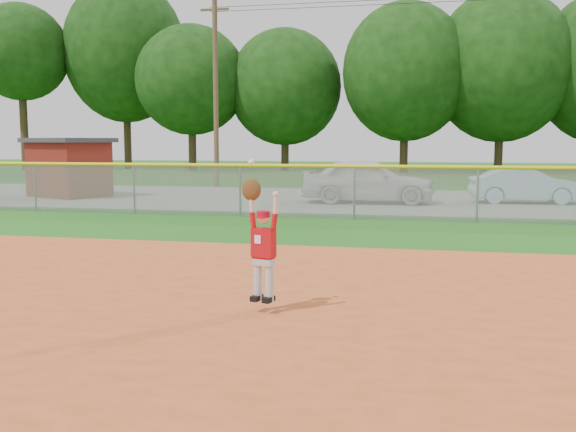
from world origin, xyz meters
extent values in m
plane|color=#1B5413|center=(0.00, 0.00, 0.00)|extent=(120.00, 120.00, 0.00)
cube|color=#B04A1F|center=(0.00, -3.00, 0.02)|extent=(24.00, 16.00, 0.04)
cube|color=slate|center=(0.00, 16.00, 0.01)|extent=(44.00, 10.00, 0.03)
imported|color=silver|center=(-0.01, 14.72, 0.82)|extent=(4.71, 2.06, 1.58)
imported|color=#99C9E4|center=(5.40, 15.75, 0.65)|extent=(3.85, 1.60, 1.24)
cube|color=#5F150D|center=(-11.72, 14.90, 1.07)|extent=(3.35, 3.00, 2.14)
cube|color=#333338|center=(-11.72, 14.90, 2.23)|extent=(3.80, 3.46, 0.17)
cube|color=gray|center=(0.00, 10.00, 0.75)|extent=(40.00, 0.03, 1.50)
cylinder|color=yellow|center=(0.00, 10.00, 1.50)|extent=(40.00, 0.10, 0.10)
cylinder|color=gray|center=(-10.00, 10.00, 0.75)|extent=(0.06, 0.06, 1.50)
cylinder|color=gray|center=(-6.67, 10.00, 0.75)|extent=(0.06, 0.06, 1.50)
cylinder|color=gray|center=(-3.33, 10.00, 0.75)|extent=(0.06, 0.06, 1.50)
cylinder|color=gray|center=(0.00, 10.00, 0.75)|extent=(0.06, 0.06, 1.50)
cylinder|color=gray|center=(3.33, 10.00, 0.75)|extent=(0.06, 0.06, 1.50)
cylinder|color=#4C3823|center=(-8.00, 22.00, 4.50)|extent=(0.24, 0.24, 9.00)
cube|color=#4C3823|center=(-8.00, 22.00, 8.40)|extent=(1.40, 0.10, 0.10)
cylinder|color=black|center=(1.00, 22.00, 8.30)|extent=(18.50, 0.02, 0.02)
cylinder|color=#422D1C|center=(-27.25, 35.02, 2.93)|extent=(0.56, 0.56, 5.87)
ellipsoid|color=#193F0F|center=(-27.25, 35.02, 8.67)|extent=(6.95, 6.95, 7.05)
cylinder|color=#422D1C|center=(-20.61, 38.40, 3.05)|extent=(0.56, 0.56, 6.10)
ellipsoid|color=#193F0F|center=(-20.61, 38.40, 9.01)|extent=(9.19, 9.19, 10.85)
cylinder|color=#422D1C|center=(-14.62, 36.53, 2.22)|extent=(0.56, 0.56, 4.43)
ellipsoid|color=#193F0F|center=(-14.62, 36.53, 6.55)|extent=(8.01, 8.01, 7.88)
cylinder|color=#422D1C|center=(-8.07, 38.17, 2.05)|extent=(0.56, 0.56, 4.11)
ellipsoid|color=#193F0F|center=(-8.07, 38.17, 6.07)|extent=(8.19, 8.19, 8.39)
cylinder|color=#422D1C|center=(0.53, 37.14, 2.32)|extent=(0.56, 0.56, 4.64)
ellipsoid|color=#193F0F|center=(0.53, 37.14, 6.86)|extent=(8.57, 8.57, 9.43)
cylinder|color=#422D1C|center=(6.92, 38.34, 2.44)|extent=(0.56, 0.56, 4.89)
ellipsoid|color=#193F0F|center=(6.92, 38.34, 7.22)|extent=(9.41, 9.41, 10.28)
cylinder|color=silver|center=(-0.16, -0.17, 0.42)|extent=(0.13, 0.13, 0.48)
cylinder|color=silver|center=(0.01, -0.21, 0.42)|extent=(0.13, 0.13, 0.48)
cube|color=black|center=(-0.17, -0.20, 0.22)|extent=(0.14, 0.21, 0.07)
cube|color=black|center=(0.00, -0.24, 0.22)|extent=(0.14, 0.21, 0.07)
cube|color=silver|center=(-0.07, -0.19, 0.69)|extent=(0.28, 0.20, 0.10)
cube|color=maroon|center=(-0.07, -0.19, 0.75)|extent=(0.29, 0.21, 0.04)
cube|color=#AD0C12|center=(-0.07, -0.19, 0.94)|extent=(0.32, 0.23, 0.37)
cube|color=white|center=(-0.13, -0.26, 0.98)|extent=(0.09, 0.03, 0.11)
sphere|color=beige|center=(-0.07, -0.19, 1.25)|extent=(0.20, 0.20, 0.16)
cylinder|color=#A80A1D|center=(-0.07, -0.19, 1.30)|extent=(0.21, 0.21, 0.08)
cube|color=#A80A1D|center=(-0.10, -0.28, 1.26)|extent=(0.15, 0.13, 0.02)
cylinder|color=#AD0C12|center=(-0.22, -0.15, 1.22)|extent=(0.11, 0.09, 0.20)
cylinder|color=beige|center=(-0.24, -0.15, 1.42)|extent=(0.08, 0.07, 0.22)
ellipsoid|color=#4C2D14|center=(-0.24, -0.15, 1.60)|extent=(0.27, 0.18, 0.29)
sphere|color=white|center=(-0.24, -0.15, 1.95)|extent=(0.09, 0.09, 0.07)
cylinder|color=#AD0C12|center=(0.08, -0.23, 1.22)|extent=(0.11, 0.09, 0.20)
cylinder|color=beige|center=(0.09, -0.24, 1.42)|extent=(0.08, 0.07, 0.22)
sphere|color=beige|center=(0.09, -0.24, 1.55)|extent=(0.09, 0.09, 0.08)
camera|label=1|loc=(1.88, -7.95, 2.22)|focal=40.00mm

